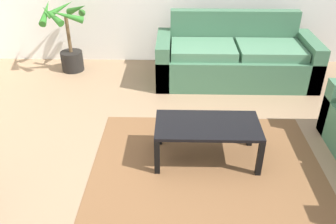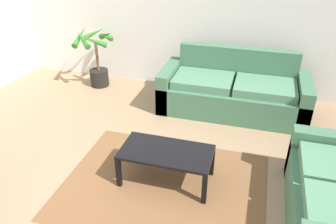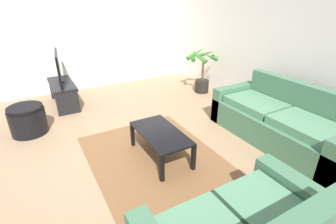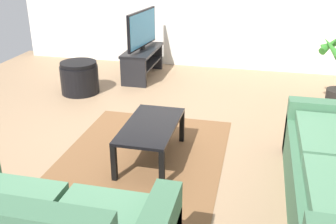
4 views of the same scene
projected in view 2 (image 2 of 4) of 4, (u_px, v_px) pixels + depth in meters
name	position (u px, v px, depth m)	size (l,w,h in m)	color
ground_plane	(108.00, 198.00, 3.50)	(6.60, 6.60, 0.00)	#937556
wall_back	(180.00, 7.00, 5.35)	(6.00, 0.06, 2.70)	silver
couch_main	(233.00, 92.00, 5.02)	(2.17, 0.90, 0.90)	#3F6B4C
coffee_table	(166.00, 155.00, 3.58)	(0.99, 0.52, 0.40)	black
area_rug	(164.00, 185.00, 3.67)	(2.20, 1.70, 0.01)	brown
potted_palm	(97.00, 59.00, 5.72)	(0.67, 0.68, 1.02)	black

